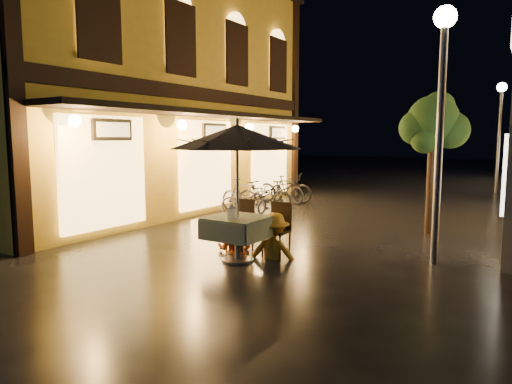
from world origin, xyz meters
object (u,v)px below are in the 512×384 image
Objects in this scene: streetlamp_near at (442,89)px; cafe_table at (238,228)px; person_yellow at (273,214)px; bicycle_0 at (248,202)px; patio_umbrella at (237,137)px; table_lantern at (232,210)px; person_orange at (235,213)px.

streetlamp_near reaches higher than cafe_table.
cafe_table is 0.63× the size of person_yellow.
bicycle_0 is at bearing 120.55° from cafe_table.
patio_umbrella is 1.24m from table_lantern.
patio_umbrella is 1.68× the size of person_orange.
patio_umbrella is (-0.00, 0.00, 1.56)m from cafe_table.
patio_umbrella is at bearing -160.28° from bicycle_0.
person_orange is at bearing 128.61° from cafe_table.
table_lantern is at bearing 105.01° from person_orange.
cafe_table is 0.68× the size of person_orange.
cafe_table is 0.72m from person_orange.
bicycle_0 is (-1.79, 3.23, -0.31)m from person_orange.
table_lantern is (-2.94, -1.77, -2.00)m from streetlamp_near.
person_yellow is at bearing 51.98° from patio_umbrella.
person_orange is 0.85m from person_yellow.
person_yellow is at bearing 51.98° from cafe_table.
person_orange reaches higher than bicycle_0.
streetlamp_near is at bearing -173.37° from person_yellow.
patio_umbrella reaches higher than cafe_table.
patio_umbrella is 9.84× the size of table_lantern.
patio_umbrella reaches higher than person_yellow.
streetlamp_near is 4.27× the size of cafe_table.
person_orange reaches higher than cafe_table.
person_yellow is (0.41, 0.53, -1.36)m from patio_umbrella.
streetlamp_near reaches higher than bicycle_0.
streetlamp_near reaches higher than person_orange.
cafe_table is at bearing -151.35° from streetlamp_near.
cafe_table is at bearing 35.51° from person_yellow.
cafe_table is at bearing 112.26° from person_orange.
bicycle_0 is (-5.16, 2.17, -2.49)m from streetlamp_near.
streetlamp_near is 16.92× the size of table_lantern.
patio_umbrella is 4.71m from bicycle_0.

